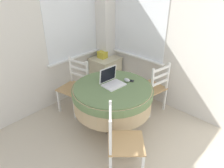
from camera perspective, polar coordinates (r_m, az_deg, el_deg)
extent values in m
cube|color=white|center=(3.95, -10.57, 16.79)|extent=(1.10, 0.01, 1.42)
cube|color=white|center=(4.13, -9.43, 6.93)|extent=(1.18, 0.07, 0.02)
cube|color=white|center=(3.96, 7.15, 17.07)|extent=(0.01, 1.10, 1.42)
cube|color=white|center=(4.14, 6.31, 7.20)|extent=(0.07, 1.18, 0.02)
cube|color=silver|center=(4.34, -1.72, 15.39)|extent=(0.28, 0.28, 2.55)
cylinder|color=#4C3D2D|center=(3.55, 0.13, -10.85)|extent=(0.36, 0.36, 0.03)
cylinder|color=#4C3D2D|center=(3.33, 0.14, -6.13)|extent=(0.11, 0.11, 0.68)
cylinder|color=tan|center=(3.24, 0.14, -3.61)|extent=(1.15, 1.15, 0.33)
cylinder|color=#607A4C|center=(3.18, 0.14, -1.86)|extent=(1.18, 1.18, 0.10)
cylinder|color=#607A4C|center=(3.15, 0.14, -0.90)|extent=(1.12, 1.12, 0.02)
cube|color=white|center=(3.17, 0.47, -0.25)|extent=(0.33, 0.26, 0.02)
cube|color=silver|center=(3.18, 0.29, 0.01)|extent=(0.28, 0.16, 0.00)
cube|color=white|center=(3.20, -1.08, 2.53)|extent=(0.31, 0.06, 0.23)
cube|color=black|center=(3.20, -1.01, 2.51)|extent=(0.28, 0.05, 0.20)
ellipsoid|color=silver|center=(3.28, 3.92, 1.04)|extent=(0.06, 0.10, 0.05)
cube|color=black|center=(3.31, 4.76, 0.89)|extent=(0.10, 0.13, 0.01)
cube|color=black|center=(3.31, 4.76, 0.98)|extent=(0.07, 0.09, 0.00)
cube|color=tan|center=(3.77, -10.18, -1.14)|extent=(0.49, 0.48, 0.02)
cube|color=white|center=(3.89, -13.73, -4.34)|extent=(0.04, 0.04, 0.42)
cube|color=white|center=(3.66, -9.68, -6.11)|extent=(0.04, 0.04, 0.42)
cube|color=white|center=(4.10, -10.10, -2.02)|extent=(0.04, 0.04, 0.42)
cube|color=white|center=(3.89, -6.08, -3.54)|extent=(0.04, 0.04, 0.42)
cube|color=white|center=(3.89, -10.67, 3.83)|extent=(0.04, 0.04, 0.46)
cube|color=white|center=(3.67, -6.45, 2.57)|extent=(0.04, 0.04, 0.46)
cube|color=white|center=(3.71, -8.82, 5.68)|extent=(0.09, 0.36, 0.04)
cube|color=white|center=(3.75, -8.68, 3.99)|extent=(0.09, 0.36, 0.04)
cube|color=white|center=(3.80, -8.55, 2.34)|extent=(0.09, 0.36, 0.04)
cube|color=tan|center=(3.79, 10.04, -0.93)|extent=(0.48, 0.49, 0.02)
cube|color=white|center=(4.13, 9.70, -1.80)|extent=(0.04, 0.04, 0.42)
cube|color=white|center=(3.90, 5.95, -3.47)|extent=(0.04, 0.04, 0.42)
cube|color=white|center=(3.92, 13.57, -3.96)|extent=(0.04, 0.04, 0.42)
cube|color=white|center=(3.69, 9.85, -5.89)|extent=(0.04, 0.04, 0.42)
cube|color=white|center=(3.70, 14.38, 2.06)|extent=(0.04, 0.04, 0.46)
cube|color=white|center=(3.45, 10.48, 0.44)|extent=(0.04, 0.04, 0.46)
cube|color=white|center=(3.50, 12.80, 3.84)|extent=(0.36, 0.09, 0.04)
cube|color=white|center=(3.55, 12.59, 2.08)|extent=(0.36, 0.09, 0.04)
cube|color=white|center=(3.60, 12.39, 0.36)|extent=(0.36, 0.09, 0.04)
cube|color=tan|center=(2.67, 3.69, -15.11)|extent=(0.59, 0.59, 0.02)
cube|color=white|center=(2.73, 7.95, -20.98)|extent=(0.05, 0.05, 0.42)
cube|color=white|center=(2.97, 7.02, -15.61)|extent=(0.05, 0.05, 0.42)
cube|color=white|center=(2.70, -0.41, -21.20)|extent=(0.05, 0.05, 0.42)
cube|color=white|center=(2.95, -0.41, -15.75)|extent=(0.05, 0.05, 0.42)
cube|color=white|center=(2.37, -0.45, -14.01)|extent=(0.05, 0.05, 0.46)
cube|color=white|center=(2.65, -0.44, -8.62)|extent=(0.05, 0.05, 0.46)
cube|color=white|center=(2.40, -0.46, -7.93)|extent=(0.28, 0.27, 0.04)
cube|color=white|center=(2.47, -0.45, -10.17)|extent=(0.28, 0.27, 0.04)
cube|color=white|center=(2.55, -0.44, -12.28)|extent=(0.28, 0.27, 0.04)
cube|color=beige|center=(4.48, -1.72, 2.83)|extent=(0.50, 0.45, 0.64)
cube|color=beige|center=(4.35, -1.78, 6.74)|extent=(0.52, 0.48, 0.02)
cube|color=beige|center=(4.25, 0.47, 4.50)|extent=(0.44, 0.01, 0.18)
sphere|color=olive|center=(4.24, 0.55, 4.47)|extent=(0.02, 0.02, 0.02)
cube|color=beige|center=(4.34, 0.46, 1.93)|extent=(0.44, 0.01, 0.18)
sphere|color=olive|center=(4.33, 0.53, 1.90)|extent=(0.02, 0.02, 0.02)
cube|color=beige|center=(4.44, 0.45, -0.53)|extent=(0.44, 0.01, 0.18)
sphere|color=olive|center=(4.43, 0.52, -0.56)|extent=(0.02, 0.02, 0.02)
cube|color=gold|center=(4.33, -2.52, 7.67)|extent=(0.14, 0.16, 0.13)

